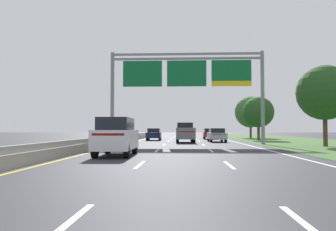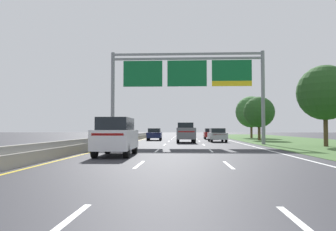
# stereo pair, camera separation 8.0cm
# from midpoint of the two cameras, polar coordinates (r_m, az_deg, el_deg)

# --- Properties ---
(ground_plane) EXTENTS (220.00, 220.00, 0.00)m
(ground_plane) POSITION_cam_midpoint_polar(r_m,az_deg,el_deg) (38.61, 2.61, -4.51)
(ground_plane) COLOR #2B2B30
(lane_striping) EXTENTS (11.96, 106.00, 0.01)m
(lane_striping) POSITION_cam_midpoint_polar(r_m,az_deg,el_deg) (38.15, 2.61, -4.53)
(lane_striping) COLOR white
(lane_striping) RESTS_ON ground
(grass_verge_right) EXTENTS (14.00, 110.00, 0.02)m
(grass_verge_right) POSITION_cam_midpoint_polar(r_m,az_deg,el_deg) (41.05, 22.53, -4.19)
(grass_verge_right) COLOR #3D602D
(grass_verge_right) RESTS_ON ground
(median_barrier_concrete) EXTENTS (0.60, 110.00, 0.85)m
(median_barrier_concrete) POSITION_cam_midpoint_polar(r_m,az_deg,el_deg) (39.16, -7.12, -3.94)
(median_barrier_concrete) COLOR #99968E
(median_barrier_concrete) RESTS_ON ground
(overhead_sign_gantry) EXTENTS (15.06, 0.42, 9.09)m
(overhead_sign_gantry) POSITION_cam_midpoint_polar(r_m,az_deg,el_deg) (33.17, 3.11, 6.36)
(overhead_sign_gantry) COLOR gray
(overhead_sign_gantry) RESTS_ON ground
(pickup_truck_grey) EXTENTS (2.13, 5.45, 2.20)m
(pickup_truck_grey) POSITION_cam_midpoint_polar(r_m,az_deg,el_deg) (37.13, 2.85, -2.94)
(pickup_truck_grey) COLOR slate
(pickup_truck_grey) RESTS_ON ground
(car_white_left_lane_suv) EXTENTS (1.98, 4.73, 2.11)m
(car_white_left_lane_suv) POSITION_cam_midpoint_polar(r_m,az_deg,el_deg) (19.00, -8.84, -3.44)
(car_white_left_lane_suv) COLOR silver
(car_white_left_lane_suv) RESTS_ON ground
(car_silver_right_lane_sedan) EXTENTS (1.95, 4.45, 1.57)m
(car_silver_right_lane_sedan) POSITION_cam_midpoint_polar(r_m,az_deg,el_deg) (39.17, 8.18, -3.26)
(car_silver_right_lane_sedan) COLOR #B2B5BA
(car_silver_right_lane_sedan) RESTS_ON ground
(car_navy_left_lane_sedan) EXTENTS (1.93, 4.44, 1.57)m
(car_navy_left_lane_sedan) POSITION_cam_midpoint_polar(r_m,az_deg,el_deg) (44.47, -2.45, -3.16)
(car_navy_left_lane_sedan) COLOR #161E47
(car_navy_left_lane_sedan) RESTS_ON ground
(car_red_right_lane_sedan) EXTENTS (1.90, 4.43, 1.57)m
(car_red_right_lane_sedan) POSITION_cam_midpoint_polar(r_m,az_deg,el_deg) (49.78, 7.02, -3.06)
(car_red_right_lane_sedan) COLOR maroon
(car_red_right_lane_sedan) RESTS_ON ground
(roadside_tree_mid) EXTENTS (4.67, 4.67, 6.91)m
(roadside_tree_mid) POSITION_cam_midpoint_polar(r_m,az_deg,el_deg) (31.57, 24.90, 3.51)
(roadside_tree_mid) COLOR #4C3823
(roadside_tree_mid) RESTS_ON ground
(roadside_tree_far) EXTENTS (4.06, 4.06, 5.76)m
(roadside_tree_far) POSITION_cam_midpoint_polar(r_m,az_deg,el_deg) (45.94, 14.99, 0.56)
(roadside_tree_far) COLOR #4C3823
(roadside_tree_far) RESTS_ON ground
(roadside_tree_distant) EXTENTS (5.15, 5.15, 6.89)m
(roadside_tree_distant) POSITION_cam_midpoint_polar(r_m,az_deg,el_deg) (57.08, 13.74, 0.60)
(roadside_tree_distant) COLOR #4C3823
(roadside_tree_distant) RESTS_ON ground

